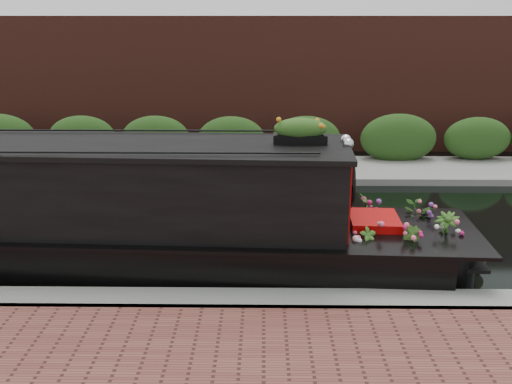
{
  "coord_description": "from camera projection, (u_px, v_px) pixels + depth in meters",
  "views": [
    {
      "loc": [
        0.82,
        -10.48,
        4.05
      ],
      "look_at": [
        0.69,
        -0.6,
        0.96
      ],
      "focal_mm": 40.0,
      "sensor_mm": 36.0,
      "label": 1
    }
  ],
  "objects": [
    {
      "name": "near_bank_coping",
      "position": [
        205.0,
        313.0,
        8.07
      ],
      "size": [
        40.0,
        0.6,
        0.5
      ],
      "primitive_type": "cube",
      "color": "gray",
      "rests_on": "ground"
    },
    {
      "name": "far_bank_path",
      "position": [
        233.0,
        172.0,
        15.23
      ],
      "size": [
        40.0,
        2.4,
        0.34
      ],
      "primitive_type": "cube",
      "color": "gray",
      "rests_on": "ground"
    },
    {
      "name": "far_brick_wall",
      "position": [
        237.0,
        147.0,
        18.09
      ],
      "size": [
        40.0,
        1.0,
        8.0
      ],
      "primitive_type": "cube",
      "color": "#4F241B",
      "rests_on": "ground"
    },
    {
      "name": "rope_fender",
      "position": [
        472.0,
        261.0,
        9.39
      ],
      "size": [
        0.32,
        0.34,
        0.32
      ],
      "primitive_type": "cylinder",
      "rotation": [
        1.57,
        0.0,
        0.0
      ],
      "color": "brown",
      "rests_on": "ground"
    },
    {
      "name": "narrowboat",
      "position": [
        96.0,
        222.0,
        9.27
      ],
      "size": [
        11.78,
        2.56,
        2.75
      ],
      "rotation": [
        0.0,
        0.0,
        -0.04
      ],
      "color": "black",
      "rests_on": "ground"
    },
    {
      "name": "ground",
      "position": [
        221.0,
        229.0,
        11.22
      ],
      "size": [
        80.0,
        80.0,
        0.0
      ],
      "primitive_type": "plane",
      "color": "black",
      "rests_on": "ground"
    },
    {
      "name": "far_hedge",
      "position": [
        234.0,
        164.0,
        16.08
      ],
      "size": [
        40.0,
        1.1,
        2.8
      ],
      "primitive_type": "cube",
      "color": "#224316",
      "rests_on": "ground"
    }
  ]
}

